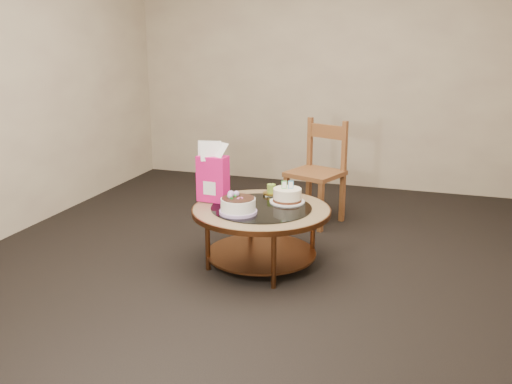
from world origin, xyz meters
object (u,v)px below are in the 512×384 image
(decorated_cake, at_px, (238,206))
(cream_cake, at_px, (287,196))
(gift_bag, at_px, (213,172))
(coffee_table, at_px, (261,218))
(dining_chair, at_px, (318,171))

(decorated_cake, distance_m, cream_cake, 0.45)
(gift_bag, bearing_deg, decorated_cake, -34.93)
(coffee_table, height_order, gift_bag, gift_bag)
(decorated_cake, xyz_separation_m, dining_chair, (0.28, 1.33, -0.04))
(coffee_table, xyz_separation_m, cream_cake, (0.15, 0.18, 0.13))
(decorated_cake, relative_size, cream_cake, 1.02)
(dining_chair, bearing_deg, coffee_table, -78.09)
(cream_cake, bearing_deg, gift_bag, 173.03)
(coffee_table, xyz_separation_m, gift_bag, (-0.40, 0.05, 0.30))
(cream_cake, relative_size, gift_bag, 0.59)
(coffee_table, distance_m, decorated_cake, 0.25)
(coffee_table, relative_size, gift_bag, 2.28)
(gift_bag, bearing_deg, cream_cake, 17.93)
(gift_bag, bearing_deg, dining_chair, 67.02)
(coffee_table, relative_size, decorated_cake, 3.79)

